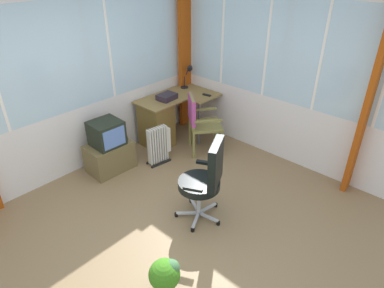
% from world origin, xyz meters
% --- Properties ---
extents(ground, '(5.70, 5.05, 0.06)m').
position_xyz_m(ground, '(0.00, 0.00, -0.03)').
color(ground, olive).
extents(north_window_panel, '(4.70, 0.07, 2.56)m').
position_xyz_m(north_window_panel, '(0.00, 2.05, 1.27)').
color(north_window_panel, silver).
rests_on(north_window_panel, ground).
extents(east_window_panel, '(0.07, 4.05, 2.56)m').
position_xyz_m(east_window_panel, '(2.38, 0.00, 1.28)').
color(east_window_panel, silver).
rests_on(east_window_panel, ground).
extents(curtain_corner, '(0.31, 0.08, 2.46)m').
position_xyz_m(curtain_corner, '(2.25, 1.92, 1.23)').
color(curtain_corner, '#A6430F').
rests_on(curtain_corner, ground).
extents(curtain_east_far, '(0.31, 0.09, 2.46)m').
position_xyz_m(curtain_east_far, '(2.30, -1.11, 1.23)').
color(curtain_east_far, '#A6430F').
rests_on(curtain_east_far, ground).
extents(desk, '(1.27, 0.85, 0.76)m').
position_xyz_m(desk, '(1.35, 1.70, 0.41)').
color(desk, olive).
rests_on(desk, ground).
extents(desk_lamp, '(0.23, 0.20, 0.40)m').
position_xyz_m(desk_lamp, '(2.17, 1.77, 1.03)').
color(desk_lamp, black).
rests_on(desk_lamp, desk).
extents(tv_remote, '(0.06, 0.15, 0.02)m').
position_xyz_m(tv_remote, '(2.08, 1.29, 0.77)').
color(tv_remote, black).
rests_on(tv_remote, desk).
extents(paper_tray, '(0.31, 0.25, 0.09)m').
position_xyz_m(paper_tray, '(1.52, 1.66, 0.81)').
color(paper_tray, '#2B222C').
rests_on(paper_tray, desk).
extents(wooden_armchair, '(0.68, 0.68, 0.96)m').
position_xyz_m(wooden_armchair, '(1.60, 1.06, 0.61)').
color(wooden_armchair, olive).
rests_on(wooden_armchair, ground).
extents(office_chair, '(0.63, 0.57, 1.07)m').
position_xyz_m(office_chair, '(0.48, -0.08, 0.61)').
color(office_chair, '#B7B7BF').
rests_on(office_chair, ground).
extents(tv_on_stand, '(0.65, 0.46, 0.79)m').
position_xyz_m(tv_on_stand, '(0.33, 1.66, 0.35)').
color(tv_on_stand, brown).
rests_on(tv_on_stand, ground).
extents(space_heater, '(0.40, 0.22, 0.60)m').
position_xyz_m(space_heater, '(0.96, 1.26, 0.30)').
color(space_heater, silver).
rests_on(space_heater, ground).
extents(potted_plant, '(0.30, 0.30, 0.40)m').
position_xyz_m(potted_plant, '(-0.57, -0.49, 0.23)').
color(potted_plant, '#304148').
rests_on(potted_plant, ground).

